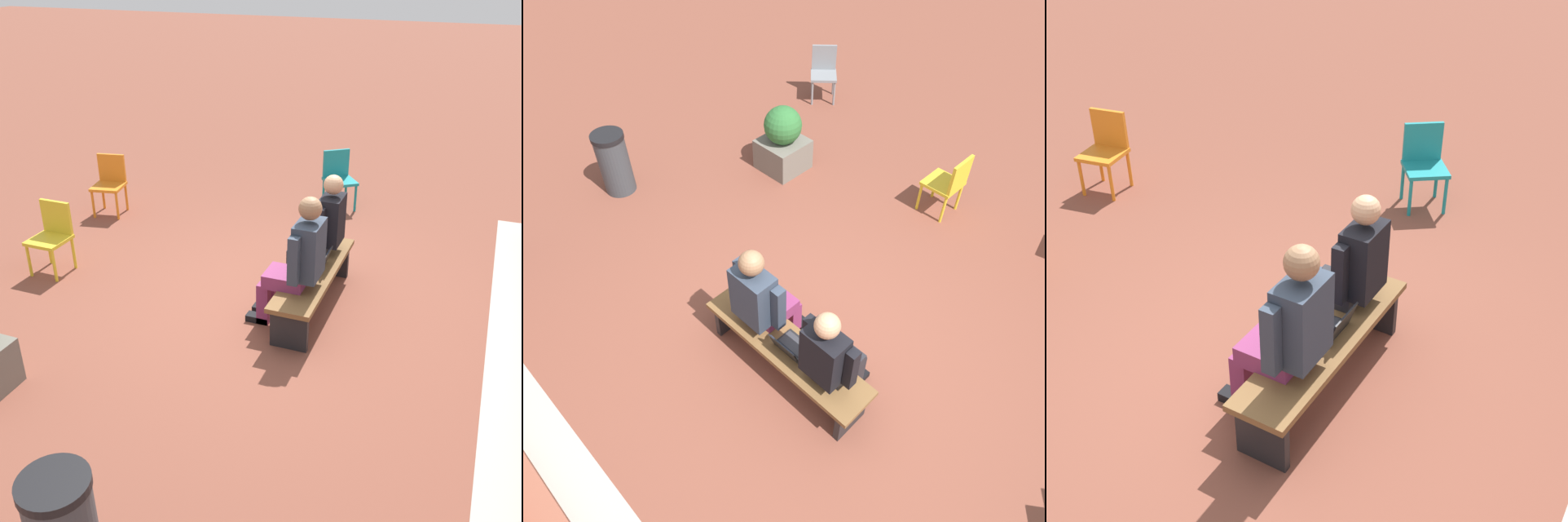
% 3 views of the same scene
% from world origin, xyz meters
% --- Properties ---
extents(ground_plane, '(60.00, 60.00, 0.00)m').
position_xyz_m(ground_plane, '(0.00, 0.00, 0.00)').
color(ground_plane, brown).
extents(bench, '(1.80, 0.44, 0.45)m').
position_xyz_m(bench, '(0.03, 0.36, 0.35)').
color(bench, brown).
rests_on(bench, ground).
extents(person_student, '(0.54, 0.69, 1.35)m').
position_xyz_m(person_student, '(-0.45, 0.30, 0.72)').
color(person_student, '#232328').
rests_on(person_student, ground).
extents(person_adult, '(0.58, 0.74, 1.41)m').
position_xyz_m(person_adult, '(0.40, 0.29, 0.74)').
color(person_adult, '#7F2D5B').
rests_on(person_adult, ground).
extents(laptop, '(0.32, 0.29, 0.21)m').
position_xyz_m(laptop, '(-0.04, 0.38, 0.50)').
color(laptop, black).
rests_on(laptop, bench).
extents(plastic_chair_mid_courtyard, '(0.42, 0.42, 0.84)m').
position_xyz_m(plastic_chair_mid_courtyard, '(0.28, -2.76, 0.48)').
color(plastic_chair_mid_courtyard, gold).
rests_on(plastic_chair_mid_courtyard, ground).
extents(plastic_chair_foreground, '(0.59, 0.59, 0.84)m').
position_xyz_m(plastic_chair_foreground, '(3.39, -3.89, 0.48)').
color(plastic_chair_foreground, gray).
rests_on(plastic_chair_foreground, ground).
extents(planter, '(0.60, 0.60, 0.94)m').
position_xyz_m(planter, '(2.43, -1.99, 0.44)').
color(planter, '#6B665B').
rests_on(planter, ground).
extents(litter_bin, '(0.42, 0.42, 0.86)m').
position_xyz_m(litter_bin, '(3.64, -0.07, 0.43)').
color(litter_bin, '#383D42').
rests_on(litter_bin, ground).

